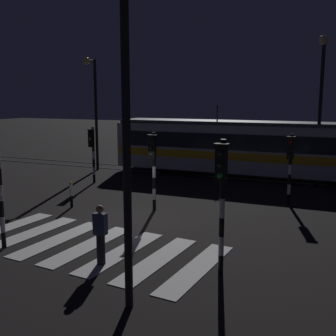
% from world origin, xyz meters
% --- Properties ---
extents(ground_plane, '(120.00, 120.00, 0.00)m').
position_xyz_m(ground_plane, '(0.00, 0.00, 0.00)').
color(ground_plane, black).
extents(rail_near, '(80.00, 0.12, 0.03)m').
position_xyz_m(rail_near, '(0.00, 9.51, 0.01)').
color(rail_near, '#59595E').
rests_on(rail_near, ground).
extents(rail_far, '(80.00, 0.12, 0.03)m').
position_xyz_m(rail_far, '(0.00, 10.94, 0.01)').
color(rail_far, '#59595E').
rests_on(rail_far, ground).
extents(crosswalk_zebra, '(8.47, 4.61, 0.02)m').
position_xyz_m(crosswalk_zebra, '(0.00, -2.98, 0.01)').
color(crosswalk_zebra, silver).
rests_on(crosswalk_zebra, ground).
extents(traffic_light_median_centre, '(0.36, 0.42, 3.23)m').
position_xyz_m(traffic_light_median_centre, '(0.17, 1.47, 2.13)').
color(traffic_light_median_centre, black).
rests_on(traffic_light_median_centre, ground).
extents(traffic_light_corner_far_right, '(0.36, 0.42, 3.07)m').
position_xyz_m(traffic_light_corner_far_right, '(5.13, 4.70, 2.02)').
color(traffic_light_corner_far_right, black).
rests_on(traffic_light_corner_far_right, ground).
extents(traffic_light_corner_far_left, '(0.36, 0.42, 3.03)m').
position_xyz_m(traffic_light_corner_far_left, '(-5.21, 5.26, 2.00)').
color(traffic_light_corner_far_left, black).
rests_on(traffic_light_corner_far_left, ground).
extents(traffic_light_corner_near_right, '(0.36, 0.42, 3.57)m').
position_xyz_m(traffic_light_corner_near_right, '(4.38, -3.43, 2.35)').
color(traffic_light_corner_near_right, black).
rests_on(traffic_light_corner_near_right, ground).
extents(street_lamp_trackside_right, '(0.44, 1.21, 7.54)m').
position_xyz_m(street_lamp_trackside_right, '(5.97, 9.05, 4.75)').
color(street_lamp_trackside_right, black).
rests_on(street_lamp_trackside_right, ground).
extents(street_lamp_trackside_left, '(0.44, 1.21, 6.96)m').
position_xyz_m(street_lamp_trackside_left, '(-7.29, 8.70, 4.43)').
color(street_lamp_trackside_left, black).
rests_on(street_lamp_trackside_left, ground).
extents(street_lamp_near_kerb, '(0.44, 1.21, 7.69)m').
position_xyz_m(street_lamp_near_kerb, '(2.99, -6.09, 4.83)').
color(street_lamp_near_kerb, black).
rests_on(street_lamp_near_kerb, ground).
extents(tram, '(17.47, 2.58, 4.15)m').
position_xyz_m(tram, '(2.85, 10.22, 1.75)').
color(tram, silver).
rests_on(tram, ground).
extents(pedestrian_waiting_at_kerb, '(0.36, 0.24, 1.71)m').
position_xyz_m(pedestrian_waiting_at_kerb, '(1.15, -4.09, 0.88)').
color(pedestrian_waiting_at_kerb, black).
rests_on(pedestrian_waiting_at_kerb, ground).
extents(bollard_island_edge, '(0.12, 0.12, 1.11)m').
position_xyz_m(bollard_island_edge, '(-3.27, 0.64, 0.56)').
color(bollard_island_edge, black).
rests_on(bollard_island_edge, ground).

